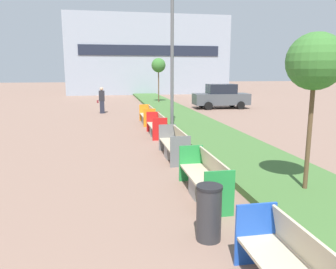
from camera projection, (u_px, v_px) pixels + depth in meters
planter_grass_strip at (222, 142)px, 12.82m from camera, size 2.80×120.00×0.18m
building_backdrop at (148, 56)px, 41.47m from camera, size 19.96×5.25×9.56m
bench_green_frame at (205, 180)px, 7.42m from camera, size 0.65×2.26×0.94m
bench_grey_frame at (174, 147)px, 10.75m from camera, size 0.65×2.22×0.94m
bench_red_frame at (157, 127)px, 14.49m from camera, size 0.65×2.14×0.94m
bench_orange_frame at (148, 117)px, 17.85m from camera, size 0.65×2.25×0.94m
litter_bin at (209, 213)px, 5.47m from camera, size 0.44×0.44×0.96m
street_lamp_post at (172, 24)px, 13.47m from camera, size 0.24×0.44×8.63m
sapling_tree_near at (315, 63)px, 6.95m from camera, size 1.23×1.23×3.63m
sapling_tree_far at (159, 66)px, 28.16m from camera, size 1.22×1.22×3.94m
pedestrian_walking at (102, 100)px, 22.10m from camera, size 0.53×0.24×1.77m
parked_car_distant at (221, 96)px, 25.14m from camera, size 4.27×2.00×1.86m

